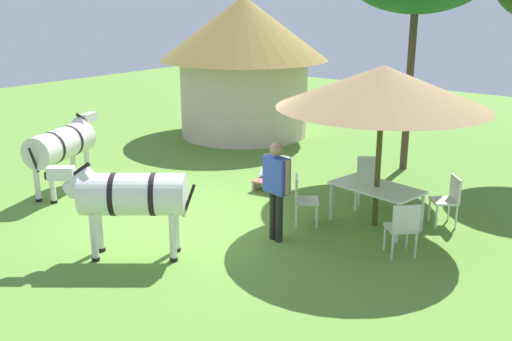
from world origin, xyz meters
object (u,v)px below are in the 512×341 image
patio_chair_west_end (403,226)px  zebra_by_umbrella (62,145)px  thatched_hut (244,58)px  striped_lounge_chair (271,177)px  shade_umbrella (383,87)px  patio_chair_near_hut (302,197)px  zebra_nearest_camera (130,195)px  patio_chair_east_end (368,176)px  patio_dining_table (376,191)px  patio_chair_near_lawn (449,197)px  guest_beside_umbrella (276,182)px

patio_chair_west_end → zebra_by_umbrella: (-6.95, -1.40, 0.50)m
thatched_hut → zebra_by_umbrella: 6.60m
striped_lounge_chair → shade_umbrella: bearing=159.3°
patio_chair_near_hut → patio_chair_west_end: bearing=50.2°
patio_chair_west_end → zebra_nearest_camera: (-3.35, -2.63, 0.50)m
patio_chair_east_end → zebra_by_umbrella: zebra_by_umbrella is taller
thatched_hut → patio_chair_east_end: bearing=-28.1°
zebra_nearest_camera → patio_chair_near_hut: bearing=-63.8°
patio_chair_near_hut → zebra_by_umbrella: zebra_by_umbrella is taller
striped_lounge_chair → patio_dining_table: bearing=159.3°
shade_umbrella → patio_chair_west_end: bearing=-44.2°
patio_chair_east_end → zebra_nearest_camera: bearing=36.3°
patio_chair_near_hut → patio_chair_near_lawn: 2.63m
patio_chair_west_end → striped_lounge_chair: size_ratio=1.03×
thatched_hut → zebra_by_umbrella: (0.44, -6.47, -1.24)m
thatched_hut → guest_beside_umbrella: (5.44, -5.78, -1.23)m
patio_chair_near_hut → patio_chair_east_end: size_ratio=1.00×
patio_chair_west_end → patio_chair_east_end: same height
patio_chair_near_lawn → patio_dining_table: bearing=90.0°
patio_chair_near_hut → thatched_hut: bearing=-167.8°
thatched_hut → patio_chair_east_end: (5.71, -3.05, -1.74)m
patio_chair_near_hut → zebra_nearest_camera: size_ratio=0.47×
patio_dining_table → patio_chair_near_lawn: (1.00, 0.85, -0.14)m
patio_chair_west_end → guest_beside_umbrella: size_ratio=0.53×
thatched_hut → patio_chair_near_hut: (5.37, -4.91, -1.74)m
thatched_hut → zebra_by_umbrella: size_ratio=2.18×
patio_chair_east_end → zebra_by_umbrella: size_ratio=0.40×
zebra_nearest_camera → zebra_by_umbrella: zebra_by_umbrella is taller
patio_chair_near_lawn → zebra_by_umbrella: bearing=74.0°
patio_chair_near_lawn → striped_lounge_chair: size_ratio=1.03×
patio_chair_near_hut → patio_chair_west_end: same height
shade_umbrella → patio_chair_east_end: bearing=123.8°
striped_lounge_chair → zebra_by_umbrella: size_ratio=0.39×
patio_chair_east_end → guest_beside_umbrella: guest_beside_umbrella is taller
shade_umbrella → patio_chair_near_hut: shade_umbrella is taller
thatched_hut → zebra_nearest_camera: (4.03, -7.69, -1.24)m
patio_chair_west_end → striped_lounge_chair: 3.95m
guest_beside_umbrella → zebra_by_umbrella: (-5.00, -0.69, -0.00)m
patio_chair_near_lawn → striped_lounge_chair: 3.75m
shade_umbrella → zebra_nearest_camera: (-2.41, -3.55, -1.49)m
thatched_hut → patio_dining_table: size_ratio=2.89×
striped_lounge_chair → patio_chair_near_hut: bearing=132.3°
patio_dining_table → zebra_by_umbrella: size_ratio=0.75×
thatched_hut → shade_umbrella: 7.67m
patio_dining_table → patio_chair_near_lawn: bearing=40.4°
patio_dining_table → patio_chair_near_hut: patio_chair_near_hut is taller
patio_chair_near_hut → zebra_by_umbrella: 5.20m
patio_chair_east_end → zebra_nearest_camera: 4.96m
patio_chair_near_hut → guest_beside_umbrella: bearing=-31.0°
patio_chair_near_lawn → striped_lounge_chair: patio_chair_near_lawn is taller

